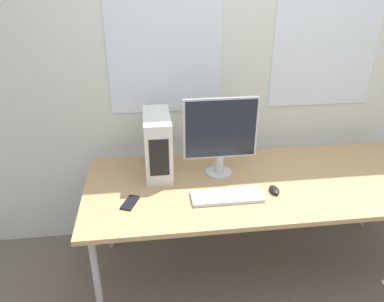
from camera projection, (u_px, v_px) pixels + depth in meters
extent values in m
cube|color=silver|center=(246.00, 57.00, 2.54)|extent=(8.00, 0.06, 2.70)
cube|color=silver|center=(164.00, 23.00, 2.35)|extent=(0.75, 0.01, 1.17)
cube|color=silver|center=(330.00, 20.00, 2.47)|extent=(0.75, 0.01, 1.17)
cube|color=tan|center=(262.00, 183.00, 2.32)|extent=(2.18, 0.88, 0.03)
cylinder|color=#99999E|center=(98.00, 285.00, 2.04)|extent=(0.04, 0.04, 0.68)
cylinder|color=#99999E|center=(107.00, 209.00, 2.68)|extent=(0.04, 0.04, 0.68)
cylinder|color=#99999E|center=(370.00, 190.00, 2.92)|extent=(0.04, 0.04, 0.68)
cube|color=silver|center=(158.00, 144.00, 2.34)|extent=(0.16, 0.39, 0.39)
cube|color=black|center=(159.00, 158.00, 2.17)|extent=(0.11, 0.00, 0.23)
cylinder|color=#B7B7BC|center=(219.00, 172.00, 2.40)|extent=(0.17, 0.17, 0.02)
cylinder|color=#B7B7BC|center=(219.00, 163.00, 2.37)|extent=(0.05, 0.05, 0.12)
cube|color=#B7B7BC|center=(220.00, 128.00, 2.26)|extent=(0.45, 0.03, 0.38)
cube|color=black|center=(221.00, 129.00, 2.25)|extent=(0.43, 0.00, 0.36)
cube|color=silver|center=(227.00, 196.00, 2.14)|extent=(0.41, 0.15, 0.02)
cube|color=white|center=(227.00, 195.00, 2.13)|extent=(0.38, 0.13, 0.00)
ellipsoid|color=black|center=(274.00, 190.00, 2.19)|extent=(0.05, 0.10, 0.03)
cube|color=black|center=(130.00, 203.00, 2.09)|extent=(0.11, 0.16, 0.01)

